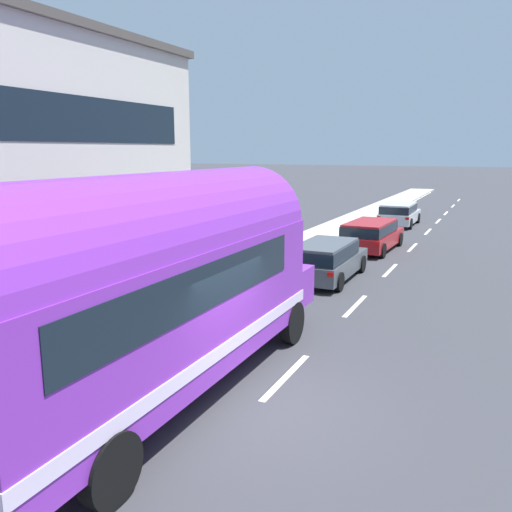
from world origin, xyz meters
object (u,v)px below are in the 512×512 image
Objects in this scene: painted_bus at (140,283)px; car_third at (399,213)px; car_lead at (326,258)px; car_second at (371,233)px.

car_third is at bearing 90.45° from painted_bus.
painted_bus is at bearing -89.55° from car_third.
painted_bus reaches higher than car_lead.
painted_bus reaches higher than car_third.
painted_bus is 2.47× the size of car_lead.
car_second is 8.81m from car_third.
painted_bus reaches higher than car_second.
car_lead is at bearing -89.28° from car_third.
car_lead is at bearing -91.42° from car_second.
car_third is (-0.20, 25.33, -1.51)m from painted_bus.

